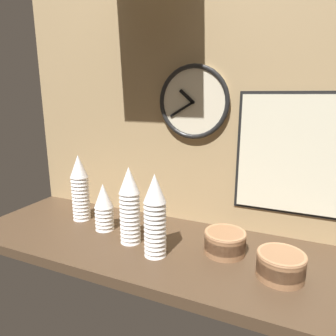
{
  "coord_description": "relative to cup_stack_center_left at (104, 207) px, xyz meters",
  "views": [
    {
      "loc": [
        0.49,
        -0.99,
        0.58
      ],
      "look_at": [
        0.04,
        0.04,
        0.3
      ],
      "focal_mm": 32.0,
      "sensor_mm": 36.0,
      "label": 1
    }
  ],
  "objects": [
    {
      "name": "cup_stack_center",
      "position": [
        0.16,
        -0.05,
        0.05
      ],
      "size": [
        0.08,
        0.08,
        0.31
      ],
      "color": "white",
      "rests_on": "ground_plane"
    },
    {
      "name": "cup_stack_left",
      "position": [
        -0.17,
        0.05,
        0.05
      ],
      "size": [
        0.08,
        0.08,
        0.31
      ],
      "color": "white",
      "rests_on": "ground_plane"
    },
    {
      "name": "wall_clock",
      "position": [
        0.32,
        0.22,
        0.44
      ],
      "size": [
        0.31,
        0.03,
        0.31
      ],
      "color": "beige"
    },
    {
      "name": "menu_board",
      "position": [
        0.74,
        0.23,
        0.25
      ],
      "size": [
        0.45,
        0.01,
        0.48
      ],
      "color": "black"
    },
    {
      "name": "cup_stack_center_right",
      "position": [
        0.3,
        -0.11,
        0.05
      ],
      "size": [
        0.08,
        0.08,
        0.31
      ],
      "color": "white",
      "rests_on": "ground_plane"
    },
    {
      "name": "bowl_stack_far_right",
      "position": [
        0.73,
        -0.07,
        -0.06
      ],
      "size": [
        0.16,
        0.16,
        0.08
      ],
      "color": "#996B47",
      "rests_on": "ground_plane"
    },
    {
      "name": "wall_tiled_back",
      "position": [
        0.26,
        0.25,
        0.42
      ],
      "size": [
        1.6,
        0.03,
        1.05
      ],
      "color": "tan",
      "rests_on": "ground_plane"
    },
    {
      "name": "ground_plane",
      "position": [
        0.26,
        -0.01,
        -0.12
      ],
      "size": [
        1.6,
        0.56,
        0.04
      ],
      "primitive_type": "cube",
      "color": "#4C3826"
    },
    {
      "name": "cup_stack_center_left",
      "position": [
        0.0,
        0.0,
        0.0
      ],
      "size": [
        0.08,
        0.08,
        0.21
      ],
      "color": "white",
      "rests_on": "ground_plane"
    },
    {
      "name": "bowl_stack_right",
      "position": [
        0.53,
        0.01,
        -0.06
      ],
      "size": [
        0.16,
        0.16,
        0.08
      ],
      "color": "#996B47",
      "rests_on": "ground_plane"
    }
  ]
}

